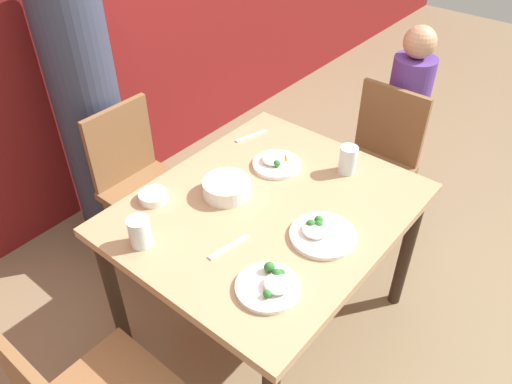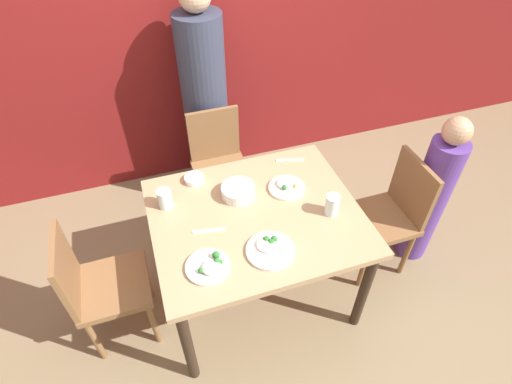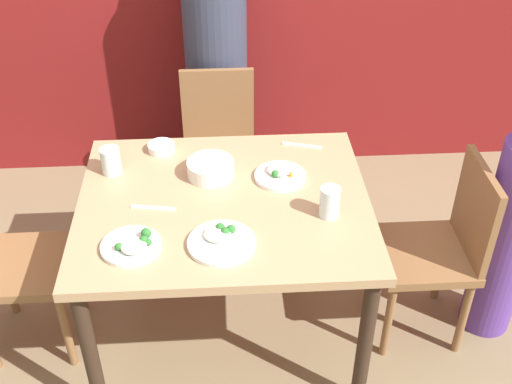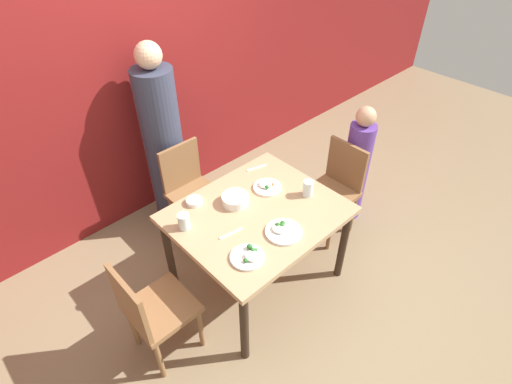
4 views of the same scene
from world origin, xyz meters
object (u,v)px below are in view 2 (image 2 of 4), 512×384
object	(u,v)px
person_child	(430,197)
plate_rice_adult	(209,266)
glass_water_tall	(165,199)
person_adult	(205,106)
chair_adult_spot	(219,163)
bowl_curry	(238,191)
chair_child_spot	(390,213)

from	to	relation	value
person_child	plate_rice_adult	distance (m)	1.58
person_child	glass_water_tall	world-z (taller)	person_child
person_adult	person_child	size ratio (longest dim) A/B	1.45
chair_adult_spot	bowl_curry	bearing A→B (deg)	-93.21
person_child	plate_rice_adult	size ratio (longest dim) A/B	5.19
person_child	glass_water_tall	xyz separation A→B (m)	(-1.68, 0.25, 0.27)
person_adult	glass_water_tall	distance (m)	1.05
person_adult	plate_rice_adult	xyz separation A→B (m)	(-0.32, -1.44, -0.01)
bowl_curry	plate_rice_adult	size ratio (longest dim) A/B	0.89
person_adult	person_child	bearing A→B (deg)	-44.33
chair_child_spot	plate_rice_adult	distance (m)	1.31
bowl_curry	glass_water_tall	size ratio (longest dim) A/B	1.70
person_child	bowl_curry	bearing A→B (deg)	170.77
chair_adult_spot	bowl_curry	size ratio (longest dim) A/B	4.41
chair_child_spot	glass_water_tall	bearing A→B (deg)	-100.30
chair_child_spot	bowl_curry	distance (m)	1.04
bowl_curry	glass_water_tall	bearing A→B (deg)	173.47
chair_adult_spot	person_child	size ratio (longest dim) A/B	0.76
person_adult	glass_water_tall	world-z (taller)	person_adult
chair_adult_spot	glass_water_tall	size ratio (longest dim) A/B	7.48
bowl_curry	plate_rice_adult	xyz separation A→B (m)	(-0.28, -0.45, -0.02)
chair_child_spot	person_adult	bearing A→B (deg)	-141.96
chair_adult_spot	person_adult	distance (m)	0.45
chair_adult_spot	person_child	distance (m)	1.49
person_adult	plate_rice_adult	world-z (taller)	person_adult
chair_adult_spot	glass_water_tall	bearing A→B (deg)	-127.10
person_adult	glass_water_tall	size ratio (longest dim) A/B	14.35
person_child	plate_rice_adult	world-z (taller)	person_child
person_child	bowl_curry	xyz separation A→B (m)	(-1.26, 0.20, 0.24)
chair_child_spot	person_child	world-z (taller)	person_child
chair_adult_spot	person_child	bearing A→B (deg)	-34.88
plate_rice_adult	glass_water_tall	distance (m)	0.52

